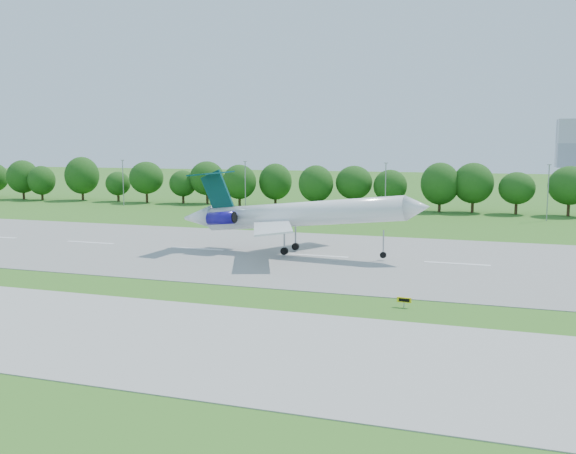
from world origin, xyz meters
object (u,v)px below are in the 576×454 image
object	(u,v)px
taxi_sign_left	(404,300)
service_vehicle_b	(309,211)
airliner	(291,214)
service_vehicle_a	(365,215)

from	to	relation	value
taxi_sign_left	service_vehicle_b	bearing A→B (deg)	118.87
taxi_sign_left	service_vehicle_b	distance (m)	87.74
airliner	service_vehicle_b	bearing A→B (deg)	107.54
service_vehicle_b	taxi_sign_left	bearing A→B (deg)	-167.90
taxi_sign_left	service_vehicle_a	bearing A→B (deg)	110.38
taxi_sign_left	service_vehicle_b	xyz separation A→B (m)	(-34.29, 80.76, -0.21)
airliner	service_vehicle_a	bearing A→B (deg)	92.42
service_vehicle_a	service_vehicle_b	size ratio (longest dim) A/B	1.01
taxi_sign_left	airliner	bearing A→B (deg)	134.45
taxi_sign_left	service_vehicle_b	world-z (taller)	service_vehicle_b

